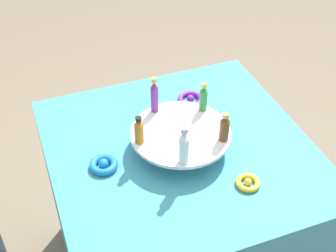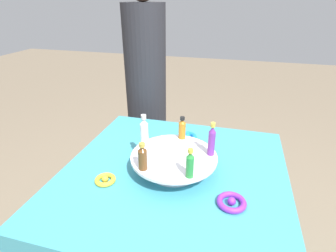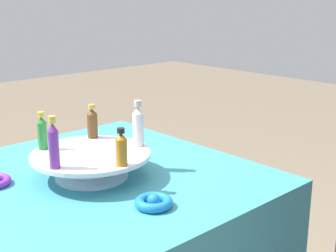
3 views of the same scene
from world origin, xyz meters
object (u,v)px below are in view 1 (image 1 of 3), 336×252
(bottle_brown, at_px, (224,128))
(bottle_purple, at_px, (154,96))
(bottle_green, at_px, (203,98))
(ribbon_bow_purple, at_px, (190,99))
(bottle_amber, at_px, (139,131))
(bottle_clear, at_px, (184,147))
(ribbon_bow_gold, at_px, (248,183))
(ribbon_bow_blue, at_px, (104,165))
(display_stand, at_px, (181,137))

(bottle_brown, bearing_deg, bottle_purple, 35.68)
(bottle_green, xyz_separation_m, ribbon_bow_purple, (0.15, -0.02, -0.12))
(bottle_amber, relative_size, bottle_purple, 0.73)
(bottle_green, height_order, ribbon_bow_purple, bottle_green)
(bottle_amber, relative_size, bottle_clear, 0.74)
(bottle_green, xyz_separation_m, ribbon_bow_gold, (-0.32, -0.02, -0.12))
(bottle_green, bearing_deg, bottle_clear, 143.68)
(bottle_amber, bearing_deg, bottle_purple, -36.32)
(bottle_purple, height_order, ribbon_bow_blue, bottle_purple)
(bottle_clear, distance_m, ribbon_bow_blue, 0.30)
(display_stand, xyz_separation_m, bottle_purple, (0.14, 0.04, 0.09))
(bottle_amber, xyz_separation_m, bottle_brown, (-0.09, -0.26, 0.00))
(bottle_amber, height_order, bottle_purple, bottle_purple)
(display_stand, height_order, bottle_purple, bottle_purple)
(bottle_brown, bearing_deg, bottle_clear, 107.68)
(ribbon_bow_blue, bearing_deg, bottle_purple, -58.72)
(bottle_amber, bearing_deg, bottle_green, -72.32)
(bottle_purple, bearing_deg, ribbon_bow_gold, -154.26)
(ribbon_bow_blue, bearing_deg, display_stand, -89.96)
(bottle_brown, relative_size, bottle_green, 0.96)
(bottle_clear, xyz_separation_m, bottle_purple, (0.28, -0.00, 0.00))
(ribbon_bow_gold, xyz_separation_m, ribbon_bow_purple, (0.48, 0.00, 0.00))
(display_stand, height_order, ribbon_bow_gold, display_stand)
(bottle_brown, relative_size, ribbon_bow_blue, 1.11)
(bottle_amber, xyz_separation_m, bottle_green, (0.08, -0.27, 0.00))
(ribbon_bow_gold, distance_m, ribbon_bow_purple, 0.48)
(display_stand, relative_size, bottle_brown, 3.21)
(bottle_brown, relative_size, bottle_purple, 0.77)
(bottle_amber, relative_size, ribbon_bow_gold, 1.27)
(bottle_clear, relative_size, ribbon_bow_gold, 1.72)
(bottle_brown, xyz_separation_m, ribbon_bow_purple, (0.32, -0.02, -0.11))
(display_stand, height_order, bottle_amber, bottle_amber)
(ribbon_bow_blue, relative_size, ribbon_bow_gold, 1.20)
(display_stand, bearing_deg, ribbon_bow_gold, -149.96)
(bottle_clear, distance_m, ribbon_bow_purple, 0.44)
(ribbon_bow_blue, bearing_deg, ribbon_bow_gold, -119.96)
(display_stand, distance_m, bottle_amber, 0.16)
(display_stand, height_order, bottle_brown, bottle_brown)
(bottle_brown, distance_m, bottle_purple, 0.28)
(display_stand, height_order, bottle_green, bottle_green)
(bottle_purple, xyz_separation_m, ribbon_bow_gold, (-0.38, -0.18, -0.13))
(display_stand, bearing_deg, bottle_brown, -126.32)
(bottle_green, bearing_deg, bottle_amber, 107.68)
(ribbon_bow_blue, xyz_separation_m, ribbon_bow_purple, (0.24, -0.41, -0.00))
(bottle_clear, relative_size, bottle_brown, 1.29)
(display_stand, distance_m, ribbon_bow_gold, 0.28)
(ribbon_bow_blue, bearing_deg, bottle_amber, -89.56)
(bottle_amber, distance_m, bottle_purple, 0.17)
(bottle_amber, bearing_deg, display_stand, -90.32)
(bottle_amber, height_order, bottle_clear, bottle_clear)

